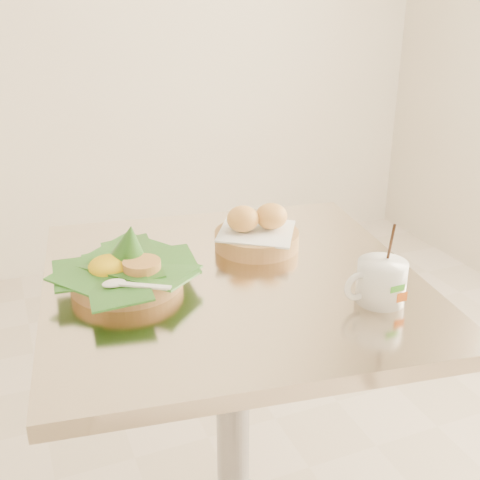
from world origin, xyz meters
name	(u,v)px	position (x,y,z in m)	size (l,w,h in m)	color
cafe_table	(232,373)	(0.14, 0.04, 0.53)	(0.79, 0.79, 0.75)	gray
rice_basket	(126,268)	(-0.05, 0.08, 0.78)	(0.26, 0.26, 0.13)	tan
bread_basket	(257,233)	(0.25, 0.15, 0.78)	(0.21, 0.21, 0.09)	tan
coffee_mug	(380,281)	(0.35, -0.15, 0.79)	(0.12, 0.09, 0.15)	white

